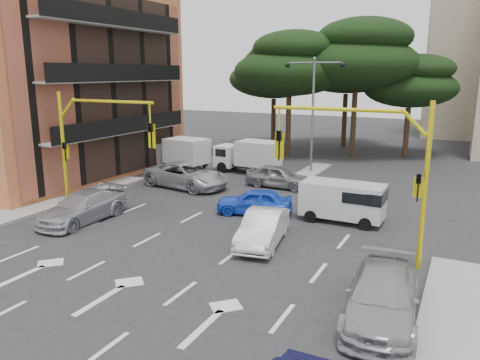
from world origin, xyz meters
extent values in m
plane|color=#28282B|center=(0.00, 0.00, 0.00)|extent=(120.00, 120.00, 0.00)
cube|color=gray|center=(0.00, 16.00, 0.07)|extent=(1.40, 6.00, 0.15)
cube|color=#AE6C36|center=(-18.00, 8.00, 6.50)|extent=(15.00, 16.00, 13.00)
cube|color=black|center=(-10.44, 8.00, 6.00)|extent=(0.12, 14.72, 11.20)
cube|color=black|center=(4.94, 44.00, 7.50)|extent=(0.12, 11.04, 14.20)
cylinder|color=#382616|center=(-4.00, 22.00, 2.48)|extent=(0.44, 0.44, 4.95)
ellipsoid|color=black|center=(-4.00, 22.00, 6.93)|extent=(9.15, 9.15, 3.87)
ellipsoid|color=black|center=(-3.40, 21.60, 8.80)|extent=(6.86, 6.86, 2.86)
ellipsoid|color=black|center=(-4.50, 22.30, 8.25)|extent=(6.07, 6.07, 2.64)
cylinder|color=#382616|center=(1.00, 24.00, 2.70)|extent=(0.44, 0.44, 5.40)
ellipsoid|color=black|center=(1.00, 24.00, 7.56)|extent=(9.98, 9.98, 4.22)
ellipsoid|color=black|center=(1.60, 23.60, 9.60)|extent=(7.49, 7.49, 3.12)
ellipsoid|color=black|center=(0.50, 24.30, 9.00)|extent=(6.62, 6.62, 2.88)
cylinder|color=#382616|center=(-7.00, 26.00, 2.25)|extent=(0.44, 0.44, 4.50)
ellipsoid|color=black|center=(-7.00, 26.00, 6.30)|extent=(8.32, 8.32, 3.52)
ellipsoid|color=black|center=(-6.40, 25.60, 8.00)|extent=(6.24, 6.24, 2.60)
ellipsoid|color=black|center=(-7.50, 26.30, 7.50)|extent=(5.52, 5.52, 2.40)
cylinder|color=#382616|center=(5.00, 26.00, 2.02)|extent=(0.44, 0.44, 4.05)
ellipsoid|color=black|center=(5.00, 26.00, 5.67)|extent=(7.49, 7.49, 3.17)
ellipsoid|color=black|center=(5.60, 25.60, 7.20)|extent=(5.62, 5.62, 2.34)
ellipsoid|color=black|center=(4.50, 26.30, 6.75)|extent=(4.97, 4.97, 2.16)
cylinder|color=#382616|center=(-1.00, 29.00, 2.48)|extent=(0.44, 0.44, 4.95)
ellipsoid|color=black|center=(-1.00, 29.00, 6.93)|extent=(9.15, 9.15, 3.87)
ellipsoid|color=black|center=(-0.40, 28.60, 8.80)|extent=(6.86, 6.86, 2.86)
ellipsoid|color=black|center=(-1.50, 29.30, 8.25)|extent=(6.07, 6.07, 2.64)
cylinder|color=yellow|center=(8.60, 2.00, 3.00)|extent=(0.18, 0.18, 6.00)
cylinder|color=yellow|center=(8.05, 2.00, 5.25)|extent=(0.95, 0.14, 0.95)
cylinder|color=yellow|center=(5.30, 2.00, 5.60)|extent=(4.80, 0.14, 0.14)
cylinder|color=yellow|center=(3.10, 2.00, 5.15)|extent=(0.08, 0.08, 0.90)
imported|color=black|center=(3.10, 2.00, 4.10)|extent=(0.20, 0.24, 1.20)
cube|color=yellow|center=(3.10, 2.08, 4.10)|extent=(0.36, 0.06, 1.10)
imported|color=black|center=(8.38, 1.85, 3.00)|extent=(0.16, 0.20, 1.00)
cube|color=yellow|center=(8.38, 1.95, 3.00)|extent=(0.35, 0.08, 0.70)
cylinder|color=yellow|center=(-8.60, 2.00, 3.00)|extent=(0.18, 0.18, 6.00)
cylinder|color=yellow|center=(-8.05, 2.00, 5.25)|extent=(0.95, 0.14, 0.95)
cylinder|color=yellow|center=(-5.30, 2.00, 5.60)|extent=(4.80, 0.14, 0.14)
cylinder|color=yellow|center=(-3.10, 2.00, 5.15)|extent=(0.08, 0.08, 0.90)
imported|color=black|center=(-3.10, 2.00, 4.10)|extent=(0.20, 0.24, 1.20)
cube|color=yellow|center=(-3.10, 2.08, 4.10)|extent=(0.36, 0.06, 1.10)
imported|color=black|center=(-8.38, 1.85, 3.00)|extent=(0.16, 0.20, 1.00)
cube|color=yellow|center=(-8.38, 1.95, 3.00)|extent=(0.35, 0.08, 0.70)
cylinder|color=slate|center=(0.00, 16.00, 3.90)|extent=(0.16, 0.16, 7.50)
cylinder|color=slate|center=(-0.90, 16.00, 7.55)|extent=(1.80, 0.10, 0.10)
sphere|color=black|center=(-1.90, 16.00, 7.40)|extent=(0.36, 0.36, 0.36)
cylinder|color=slate|center=(0.90, 16.00, 7.55)|extent=(1.80, 0.10, 0.10)
sphere|color=black|center=(1.90, 16.00, 7.40)|extent=(0.36, 0.36, 0.36)
sphere|color=slate|center=(0.00, 16.00, 7.80)|extent=(0.24, 0.24, 0.24)
imported|color=silver|center=(2.57, 1.75, 0.68)|extent=(2.13, 4.34, 1.37)
imported|color=blue|center=(0.50, 5.43, 0.64)|extent=(4.06, 2.54, 1.29)
imported|color=#A9ACB2|center=(-6.28, 0.71, 0.70)|extent=(1.95, 4.79, 1.39)
imported|color=#ADAEB5|center=(-5.55, 8.59, 0.76)|extent=(5.82, 3.36, 1.53)
imported|color=gray|center=(-0.48, 11.14, 0.69)|extent=(4.10, 1.72, 1.39)
imported|color=#9C9EA4|center=(8.04, -2.29, 0.70)|extent=(2.46, 5.02, 1.40)
camera|label=1|loc=(9.84, -15.00, 6.93)|focal=35.00mm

